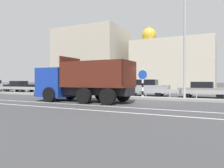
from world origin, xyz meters
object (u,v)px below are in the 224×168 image
object	(u,v)px
parked_car_5	(203,90)
street_lamp_1	(184,35)
median_road_sign	(143,83)
church_tower	(149,58)
dump_truck	(74,84)
parked_car_4	(146,88)
parked_car_1	(19,86)
parked_car_2	(58,87)
parked_car_3	(92,88)

from	to	relation	value
parked_car_5	street_lamp_1	bearing A→B (deg)	-15.81
median_road_sign	church_tower	xyz separation A→B (m)	(-8.77, 30.59, 5.26)
dump_truck	parked_car_5	distance (m)	11.28
parked_car_5	parked_car_4	bearing A→B (deg)	-91.55
parked_car_1	parked_car_2	distance (m)	6.19
median_road_sign	parked_car_2	distance (m)	13.15
dump_truck	parked_car_1	distance (m)	16.62
parked_car_2	parked_car_3	world-z (taller)	parked_car_3
dump_truck	parked_car_3	bearing A→B (deg)	21.86
parked_car_4	parked_car_5	world-z (taller)	parked_car_4
parked_car_5	church_tower	world-z (taller)	church_tower
parked_car_1	parked_car_4	world-z (taller)	parked_car_4
parked_car_3	church_tower	distance (m)	27.10
street_lamp_1	church_tower	world-z (taller)	church_tower
parked_car_2	parked_car_5	xyz separation A→B (m)	(16.82, -0.57, 0.03)
parked_car_4	dump_truck	bearing A→B (deg)	156.17
dump_truck	parked_car_2	distance (m)	11.87
dump_truck	parked_car_2	bearing A→B (deg)	45.11
median_road_sign	parked_car_3	xyz separation A→B (m)	(-7.36, 4.16, -0.58)
dump_truck	parked_car_1	world-z (taller)	dump_truck
parked_car_5	church_tower	size ratio (longest dim) A/B	0.30
parked_car_1	parked_car_5	distance (m)	22.99
median_road_sign	parked_car_3	bearing A→B (deg)	150.51
street_lamp_1	parked_car_1	bearing A→B (deg)	170.41
street_lamp_1	parked_car_3	size ratio (longest dim) A/B	1.90
parked_car_1	street_lamp_1	bearing A→B (deg)	77.28
parked_car_4	church_tower	bearing A→B (deg)	12.92
street_lamp_1	parked_car_3	bearing A→B (deg)	158.56
dump_truck	street_lamp_1	distance (m)	9.01
street_lamp_1	parked_car_5	xyz separation A→B (m)	(1.12, 3.63, -4.24)
median_road_sign	parked_car_2	size ratio (longest dim) A/B	0.53
parked_car_1	parked_car_3	size ratio (longest dim) A/B	0.92
parked_car_2	parked_car_4	xyz separation A→B (m)	(11.49, -0.30, 0.13)
street_lamp_1	parked_car_3	xyz separation A→B (m)	(-10.61, 4.17, -4.24)
street_lamp_1	parked_car_5	world-z (taller)	street_lamp_1
median_road_sign	church_tower	distance (m)	32.25
parked_car_4	parked_car_2	bearing A→B (deg)	85.12
parked_car_3	parked_car_4	world-z (taller)	parked_car_4
median_road_sign	parked_car_3	size ratio (longest dim) A/B	0.51
parked_car_2	median_road_sign	bearing A→B (deg)	66.73
dump_truck	median_road_sign	world-z (taller)	dump_truck
dump_truck	church_tower	size ratio (longest dim) A/B	0.51
street_lamp_1	dump_truck	bearing A→B (deg)	-150.64
parked_car_4	parked_car_5	xyz separation A→B (m)	(5.32, -0.27, -0.09)
parked_car_5	parked_car_3	bearing A→B (deg)	-91.31
street_lamp_1	parked_car_5	bearing A→B (deg)	72.87
church_tower	parked_car_2	bearing A→B (deg)	-97.93
median_road_sign	street_lamp_1	bearing A→B (deg)	-0.05
church_tower	dump_truck	bearing A→B (deg)	-82.01
dump_truck	parked_car_1	size ratio (longest dim) A/B	1.66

